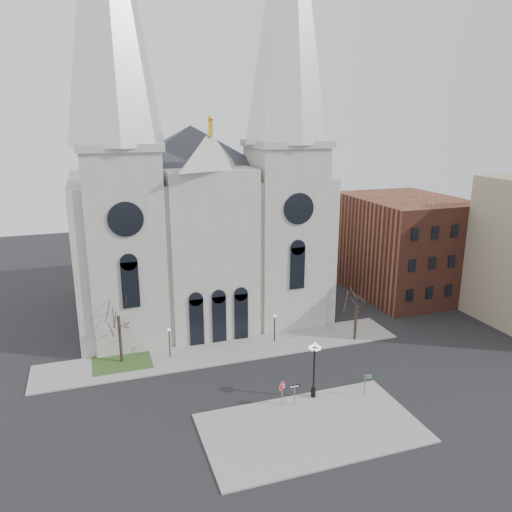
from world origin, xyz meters
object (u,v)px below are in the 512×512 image
object	(u,v)px
one_way_sign	(295,390)
street_name_sign	(365,383)
stop_sign	(282,388)
globe_lamp	(314,363)

from	to	relation	value
one_way_sign	street_name_sign	size ratio (longest dim) A/B	0.92
stop_sign	one_way_sign	bearing A→B (deg)	-22.48
street_name_sign	one_way_sign	bearing A→B (deg)	-179.20
globe_lamp	one_way_sign	xyz separation A→B (m)	(-2.18, -0.72, -1.97)
one_way_sign	street_name_sign	xyz separation A→B (m)	(6.69, -0.77, -0.09)
globe_lamp	street_name_sign	xyz separation A→B (m)	(4.51, -1.49, -2.06)
globe_lamp	street_name_sign	distance (m)	5.18
stop_sign	globe_lamp	distance (m)	3.72
globe_lamp	street_name_sign	bearing A→B (deg)	-18.34
stop_sign	globe_lamp	size ratio (longest dim) A/B	0.43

